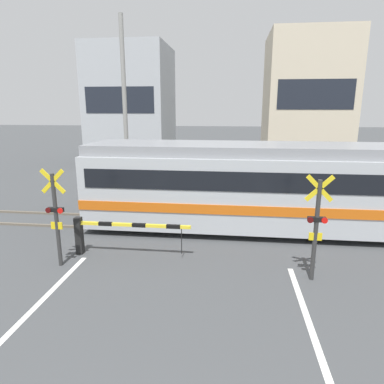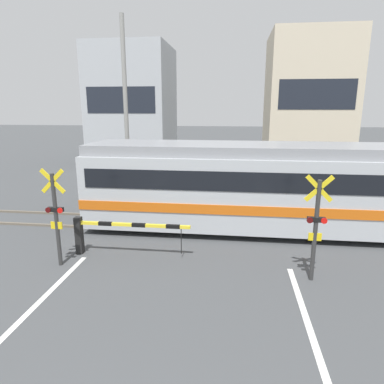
% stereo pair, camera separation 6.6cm
% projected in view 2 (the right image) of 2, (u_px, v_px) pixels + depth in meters
% --- Properties ---
extents(rail_track_near, '(50.00, 0.10, 0.08)m').
position_uv_depth(rail_track_near, '(194.00, 232.00, 12.11)').
color(rail_track_near, '#6B6051').
rests_on(rail_track_near, ground_plane).
extents(rail_track_far, '(50.00, 0.10, 0.08)m').
position_uv_depth(rail_track_far, '(198.00, 219.00, 13.50)').
color(rail_track_far, '#6B6051').
rests_on(rail_track_far, ground_plane).
extents(commuter_train, '(14.06, 2.91, 3.09)m').
position_uv_depth(commuter_train, '(285.00, 185.00, 12.03)').
color(commuter_train, '#B7BCC1').
rests_on(commuter_train, ground_plane).
extents(crossing_barrier_near, '(3.49, 0.20, 1.14)m').
position_uv_depth(crossing_barrier_near, '(105.00, 231.00, 10.16)').
color(crossing_barrier_near, black).
rests_on(crossing_barrier_near, ground_plane).
extents(crossing_barrier_far, '(3.49, 0.20, 1.14)m').
position_uv_depth(crossing_barrier_far, '(257.00, 191.00, 14.90)').
color(crossing_barrier_far, black).
rests_on(crossing_barrier_far, ground_plane).
extents(crossing_signal_left, '(0.68, 0.15, 2.76)m').
position_uv_depth(crossing_signal_left, '(56.00, 214.00, 9.30)').
color(crossing_signal_left, '#333333').
rests_on(crossing_signal_left, ground_plane).
extents(crossing_signal_right, '(0.68, 0.15, 2.76)m').
position_uv_depth(crossing_signal_right, '(316.00, 224.00, 8.47)').
color(crossing_signal_right, '#333333').
rests_on(crossing_signal_right, ground_plane).
extents(pedestrian, '(0.38, 0.22, 1.57)m').
position_uv_depth(pedestrian, '(233.00, 175.00, 17.92)').
color(pedestrian, '#23232D').
rests_on(pedestrian, ground_plane).
extents(building_left_of_street, '(5.69, 5.95, 8.73)m').
position_uv_depth(building_left_of_street, '(134.00, 107.00, 26.07)').
color(building_left_of_street, '#B2B7BC').
rests_on(building_left_of_street, ground_plane).
extents(building_right_of_street, '(5.65, 5.95, 9.29)m').
position_uv_depth(building_right_of_street, '(307.00, 103.00, 24.45)').
color(building_right_of_street, beige).
rests_on(building_right_of_street, ground_plane).
extents(utility_pole_streetside, '(0.22, 0.22, 8.66)m').
position_uv_depth(utility_pole_streetside, '(126.00, 107.00, 17.24)').
color(utility_pole_streetside, gray).
rests_on(utility_pole_streetside, ground_plane).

